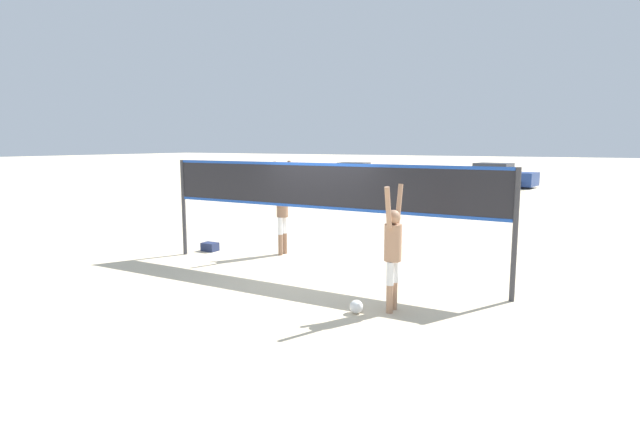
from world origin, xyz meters
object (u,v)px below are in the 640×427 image
(player_spiker, at_px, (393,246))
(gear_bag, at_px, (210,247))
(volleyball_net, at_px, (320,192))
(player_blocker, at_px, (282,205))
(parked_car_near, at_px, (496,176))
(volleyball, at_px, (356,307))
(parked_car_mid, at_px, (356,173))

(player_spiker, height_order, gear_bag, player_spiker)
(volleyball_net, distance_m, player_blocker, 2.11)
(volleyball_net, relative_size, player_spiker, 3.73)
(volleyball_net, xyz_separation_m, parked_car_near, (-0.60, 23.95, -1.04))
(player_blocker, bearing_deg, volleyball_net, 55.56)
(player_blocker, bearing_deg, volleyball, 48.25)
(player_blocker, distance_m, gear_bag, 2.22)
(player_blocker, bearing_deg, player_spiker, 55.43)
(player_spiker, height_order, player_blocker, player_blocker)
(volleyball_net, distance_m, player_spiker, 2.71)
(volleyball_net, distance_m, gear_bag, 3.91)
(volleyball_net, height_order, parked_car_mid, volleyball_net)
(volleyball, xyz_separation_m, parked_car_near, (-2.31, 25.82, 0.56))
(volleyball_net, height_order, player_blocker, volleyball_net)
(volleyball_net, xyz_separation_m, player_blocker, (-1.69, 1.16, -0.50))
(gear_bag, bearing_deg, volleyball, -25.21)
(volleyball_net, xyz_separation_m, parked_car_mid, (-10.16, 23.65, -1.10))
(player_spiker, xyz_separation_m, volleyball, (-0.46, -0.38, -0.97))
(player_blocker, xyz_separation_m, volleyball, (3.40, -3.03, -1.11))
(volleyball_net, relative_size, parked_car_mid, 1.67)
(parked_car_near, bearing_deg, player_spiker, -75.20)
(player_blocker, relative_size, volleyball, 10.53)
(parked_car_mid, bearing_deg, player_blocker, -75.44)
(player_spiker, bearing_deg, volleyball_net, 55.34)
(player_blocker, relative_size, gear_bag, 5.97)
(volleyball_net, relative_size, player_blocker, 3.36)
(volleyball, bearing_deg, player_spiker, 39.49)
(player_blocker, bearing_deg, parked_car_mid, -159.36)
(player_spiker, relative_size, volleyball, 9.47)
(player_spiker, distance_m, parked_car_near, 25.60)
(player_blocker, xyz_separation_m, parked_car_mid, (-8.47, 22.49, -0.61))
(player_blocker, bearing_deg, gear_bag, -72.65)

